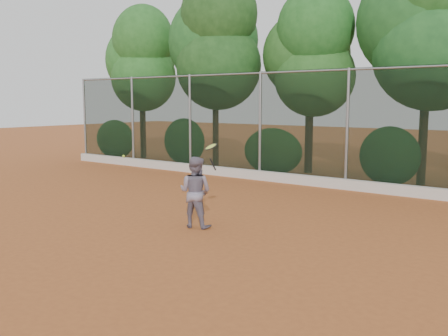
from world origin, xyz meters
The scene contains 7 objects.
ground centered at (0.00, 0.00, 0.00)m, with size 80.00×80.00×0.00m, color #A55527.
concrete_curb centered at (0.00, 6.82, 0.15)m, with size 24.00×0.20×0.30m, color beige.
tennis_player centered at (-0.62, 0.86, 0.72)m, with size 0.70×0.55×1.45m, color slate.
chainlink_fence centered at (0.00, 7.00, 1.86)m, with size 24.09×0.09×3.50m.
foliage_backdrop centered at (-0.55, 8.98, 4.40)m, with size 23.70×3.63×7.55m.
tennis_racket centered at (-0.16, 0.79, 1.64)m, with size 0.34×0.33×0.54m.
tennis_ball_in_flight centered at (-2.88, 1.00, 1.29)m, with size 0.06×0.06×0.06m.
Camera 1 is at (5.79, -6.78, 2.55)m, focal length 40.00 mm.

